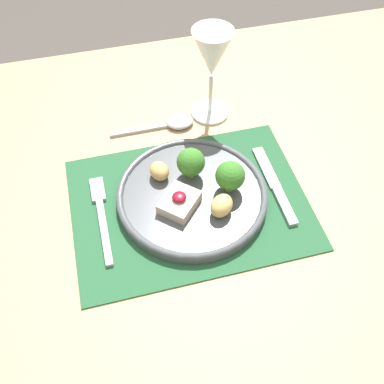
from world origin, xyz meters
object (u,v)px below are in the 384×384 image
Objects in this scene: dinner_plate at (194,192)px; spoon at (173,123)px; fork at (101,213)px; wine_glass_near at (212,58)px; knife at (277,189)px.

dinner_plate reaches higher than spoon.
wine_glass_near is (0.25, 0.20, 0.13)m from fork.
knife is at bearing -58.69° from spoon.
knife is 0.96× the size of wine_glass_near.
dinner_plate reaches higher than knife.
dinner_plate is 0.25m from wine_glass_near.
spoon is at bearing -168.17° from wine_glass_near.
dinner_plate is at bearing -2.71° from fork.
fork is 0.35m from wine_glass_near.
spoon is at bearing 123.07° from knife.
knife reaches higher than fork.
wine_glass_near reaches higher than fork.
wine_glass_near reaches higher than spoon.
fork is (-0.16, 0.01, -0.01)m from dinner_plate.
dinner_plate is 0.16m from fork.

